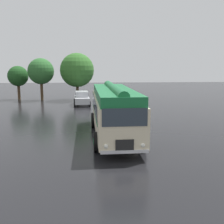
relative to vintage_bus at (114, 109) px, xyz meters
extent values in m
plane|color=black|center=(-0.13, 0.28, -1.89)|extent=(120.00, 120.00, 0.00)
cube|color=beige|center=(0.00, 0.01, -0.29)|extent=(2.73, 10.05, 2.10)
cube|color=#196B38|center=(0.00, 0.01, 1.04)|extent=(2.52, 9.85, 0.56)
cylinder|color=#196B38|center=(0.00, 0.01, 1.30)|extent=(0.82, 9.51, 0.60)
cube|color=#2D3842|center=(1.26, 0.34, 0.28)|extent=(0.22, 8.00, 0.84)
cube|color=#2D3842|center=(-1.27, 0.28, 0.28)|extent=(0.22, 8.00, 0.84)
cube|color=#196B38|center=(1.26, 0.24, -0.26)|extent=(0.22, 8.20, 0.12)
cube|color=#196B38|center=(-1.27, 0.18, -0.26)|extent=(0.22, 8.20, 0.12)
cube|color=#2D3842|center=(0.12, -5.00, 0.38)|extent=(2.20, 0.09, 0.88)
cube|color=black|center=(0.12, -5.01, -0.99)|extent=(0.90, 0.08, 0.56)
cube|color=silver|center=(0.12, -5.03, -1.32)|extent=(2.38, 0.15, 0.16)
sphere|color=white|center=(1.02, -5.00, -1.02)|extent=(0.22, 0.22, 0.22)
sphere|color=white|center=(-0.78, -5.04, -1.02)|extent=(0.22, 0.22, 0.22)
cylinder|color=black|center=(1.37, -3.06, -1.34)|extent=(0.31, 1.11, 1.10)
cylinder|color=#196B38|center=(1.37, -3.06, -1.34)|extent=(0.33, 0.39, 0.39)
cylinder|color=black|center=(-1.23, -3.12, -1.34)|extent=(0.31, 1.11, 1.10)
cylinder|color=#196B38|center=(-1.23, -3.12, -1.34)|extent=(0.33, 0.39, 0.39)
cylinder|color=black|center=(1.23, 2.94, -1.34)|extent=(0.31, 1.11, 1.10)
cylinder|color=#196B38|center=(1.23, 2.94, -1.34)|extent=(0.33, 0.39, 0.39)
cylinder|color=black|center=(-1.37, 2.88, -1.34)|extent=(0.31, 1.11, 1.10)
cylinder|color=#196B38|center=(-1.37, 2.88, -1.34)|extent=(0.33, 0.39, 0.39)
cube|color=#B7BABF|center=(-2.68, 14.80, -1.22)|extent=(1.98, 4.30, 0.70)
cube|color=#B7BABF|center=(-2.69, 14.95, -0.55)|extent=(1.64, 2.28, 0.64)
cube|color=#2D3842|center=(-1.93, 15.00, -0.55)|extent=(0.15, 1.93, 0.50)
cube|color=#2D3842|center=(-3.44, 14.90, -0.55)|extent=(0.15, 1.93, 0.50)
cylinder|color=black|center=(-1.71, 13.56, -1.57)|extent=(0.24, 0.65, 0.64)
cylinder|color=black|center=(-3.47, 13.44, -1.57)|extent=(0.24, 0.65, 0.64)
cylinder|color=black|center=(-1.89, 16.16, -1.57)|extent=(0.24, 0.65, 0.64)
cylinder|color=black|center=(-3.64, 16.04, -1.57)|extent=(0.24, 0.65, 0.64)
cube|color=navy|center=(0.17, 14.70, -1.22)|extent=(2.14, 4.36, 0.70)
cube|color=navy|center=(0.18, 14.85, -0.55)|extent=(1.72, 2.33, 0.64)
cube|color=#2D3842|center=(0.94, 14.77, -0.55)|extent=(0.23, 1.92, 0.50)
cube|color=#2D3842|center=(-0.57, 14.93, -0.55)|extent=(0.23, 1.92, 0.50)
cylinder|color=black|center=(0.90, 13.31, -1.57)|extent=(0.27, 0.66, 0.64)
cylinder|color=black|center=(-0.85, 13.50, -1.57)|extent=(0.27, 0.66, 0.64)
cylinder|color=black|center=(1.18, 15.90, -1.57)|extent=(0.27, 0.66, 0.64)
cylinder|color=black|center=(-0.57, 16.09, -1.57)|extent=(0.27, 0.66, 0.64)
cube|color=#4C5156|center=(2.98, 14.69, -1.22)|extent=(1.73, 4.21, 0.70)
cube|color=#4C5156|center=(2.98, 14.84, -0.55)|extent=(1.51, 2.20, 0.64)
cube|color=#2D3842|center=(3.74, 14.84, -0.55)|extent=(0.04, 1.93, 0.50)
cube|color=#2D3842|center=(2.22, 14.83, -0.55)|extent=(0.04, 1.93, 0.50)
cylinder|color=black|center=(3.87, 13.39, -1.57)|extent=(0.20, 0.64, 0.64)
cylinder|color=black|center=(2.11, 13.38, -1.57)|extent=(0.20, 0.64, 0.64)
cylinder|color=black|center=(3.85, 16.00, -1.57)|extent=(0.20, 0.64, 0.64)
cylinder|color=black|center=(2.09, 15.98, -1.57)|extent=(0.20, 0.64, 0.64)
cylinder|color=#4C3823|center=(-11.82, 21.00, -0.77)|extent=(0.39, 0.39, 2.25)
sphere|color=#1E4C1E|center=(-11.82, 21.00, 1.43)|extent=(2.85, 2.85, 2.85)
sphere|color=#1E4C1E|center=(-12.30, 20.99, 1.56)|extent=(1.91, 1.91, 1.91)
cylinder|color=#4C3823|center=(-8.40, 19.86, -0.56)|extent=(0.38, 0.38, 2.68)
sphere|color=#2D662D|center=(-8.40, 19.86, 2.12)|extent=(3.56, 3.56, 3.56)
sphere|color=#2D662D|center=(-8.85, 19.70, 2.37)|extent=(2.05, 2.05, 2.05)
cylinder|color=#4C3823|center=(-3.46, 19.71, -0.69)|extent=(0.38, 0.38, 2.41)
sphere|color=#336B28|center=(-3.46, 19.71, 2.27)|extent=(4.68, 4.68, 4.68)
sphere|color=#336B28|center=(-3.53, 19.87, 2.29)|extent=(2.63, 2.63, 2.63)
camera|label=1|loc=(-1.42, -17.12, 2.76)|focal=42.00mm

